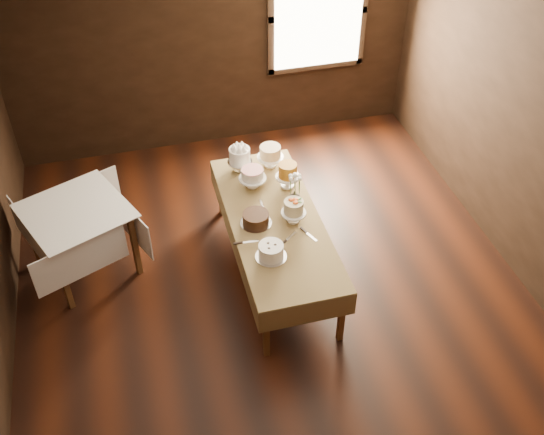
{
  "coord_description": "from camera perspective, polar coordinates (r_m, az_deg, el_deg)",
  "views": [
    {
      "loc": [
        -1.12,
        -4.05,
        4.77
      ],
      "look_at": [
        0.0,
        0.2,
        0.95
      ],
      "focal_mm": 41.92,
      "sensor_mm": 36.0,
      "label": 1
    }
  ],
  "objects": [
    {
      "name": "cake_chocolate",
      "position": [
        6.11,
        -1.46,
        -0.13
      ],
      "size": [
        0.36,
        0.36,
        0.12
      ],
      "color": "silver",
      "rests_on": "display_table"
    },
    {
      "name": "display_table",
      "position": [
        6.23,
        0.27,
        -0.52
      ],
      "size": [
        0.88,
        2.23,
        0.69
      ],
      "rotation": [
        0.0,
        0.0,
        -0.0
      ],
      "color": "#503016",
      "rests_on": "ground"
    },
    {
      "name": "cake_server_b",
      "position": [
        6.02,
        3.57,
        -1.74
      ],
      "size": [
        0.12,
        0.23,
        0.01
      ],
      "primitive_type": "cube",
      "rotation": [
        0.0,
        0.0,
        -1.17
      ],
      "color": "silver",
      "rests_on": "display_table"
    },
    {
      "name": "cake_server_d",
      "position": [
        6.42,
        2.22,
        1.56
      ],
      "size": [
        0.16,
        0.21,
        0.01
      ],
      "primitive_type": "cube",
      "rotation": [
        0.0,
        0.0,
        0.94
      ],
      "color": "silver",
      "rests_on": "display_table"
    },
    {
      "name": "cake_swirl",
      "position": [
        5.76,
        -0.09,
        -3.08
      ],
      "size": [
        0.29,
        0.29,
        0.15
      ],
      "color": "silver",
      "rests_on": "display_table"
    },
    {
      "name": "cake_server_e",
      "position": [
        5.96,
        -1.92,
        -2.17
      ],
      "size": [
        0.24,
        0.04,
        0.01
      ],
      "primitive_type": "cube",
      "rotation": [
        0.0,
        0.0,
        -0.06
      ],
      "color": "silver",
      "rests_on": "display_table"
    },
    {
      "name": "cake_meringue",
      "position": [
        6.76,
        -2.91,
        5.16
      ],
      "size": [
        0.28,
        0.28,
        0.28
      ],
      "color": "silver",
      "rests_on": "display_table"
    },
    {
      "name": "wall_right",
      "position": [
        6.39,
        22.85,
        5.65
      ],
      "size": [
        0.02,
        6.0,
        2.8
      ],
      "primitive_type": "cube",
      "color": "black",
      "rests_on": "ground"
    },
    {
      "name": "wall_back",
      "position": [
        7.89,
        -5.37,
        15.55
      ],
      "size": [
        5.0,
        0.02,
        2.8
      ],
      "primitive_type": "cube",
      "color": "black",
      "rests_on": "ground"
    },
    {
      "name": "flower_vase",
      "position": [
        6.37,
        2.04,
        1.87
      ],
      "size": [
        0.17,
        0.17,
        0.13
      ],
      "primitive_type": "imported",
      "rotation": [
        0.0,
        0.0,
        5.3
      ],
      "color": "#2D2823",
      "rests_on": "display_table"
    },
    {
      "name": "cake_flowers",
      "position": [
        6.11,
        1.95,
        0.49
      ],
      "size": [
        0.25,
        0.25,
        0.25
      ],
      "color": "white",
      "rests_on": "display_table"
    },
    {
      "name": "ceiling",
      "position": [
        4.64,
        0.65,
        15.88
      ],
      "size": [
        5.0,
        6.0,
        0.01
      ],
      "primitive_type": "cube",
      "color": "beige",
      "rests_on": "wall_back"
    },
    {
      "name": "side_table",
      "position": [
        6.49,
        -17.13,
        -0.0
      ],
      "size": [
        1.24,
        1.24,
        0.8
      ],
      "rotation": [
        0.0,
        0.0,
        0.41
      ],
      "color": "#503016",
      "rests_on": "ground"
    },
    {
      "name": "cake_lattice",
      "position": [
        6.55,
        -1.76,
        3.51
      ],
      "size": [
        0.3,
        0.3,
        0.22
      ],
      "color": "white",
      "rests_on": "display_table"
    },
    {
      "name": "flower_bouquet",
      "position": [
        6.25,
        2.08,
        3.17
      ],
      "size": [
        0.14,
        0.14,
        0.2
      ],
      "primitive_type": null,
      "color": "white",
      "rests_on": "flower_vase"
    },
    {
      "name": "cake_server_a",
      "position": [
        6.01,
        1.72,
        -1.67
      ],
      "size": [
        0.21,
        0.17,
        0.01
      ],
      "primitive_type": "cube",
      "rotation": [
        0.0,
        0.0,
        0.66
      ],
      "color": "silver",
      "rests_on": "display_table"
    },
    {
      "name": "cake_server_c",
      "position": [
        6.37,
        -0.94,
        1.23
      ],
      "size": [
        0.04,
        0.24,
        0.01
      ],
      "primitive_type": "cube",
      "rotation": [
        0.0,
        0.0,
        1.53
      ],
      "color": "silver",
      "rests_on": "display_table"
    },
    {
      "name": "floor",
      "position": [
        6.35,
        0.46,
        -7.63
      ],
      "size": [
        5.0,
        6.0,
        0.01
      ],
      "primitive_type": "cube",
      "color": "black",
      "rests_on": "ground"
    },
    {
      "name": "cake_caramel",
      "position": [
        6.53,
        1.41,
        3.7
      ],
      "size": [
        0.27,
        0.27,
        0.29
      ],
      "color": "white",
      "rests_on": "display_table"
    },
    {
      "name": "cake_speckled",
      "position": [
        6.83,
        -0.15,
        5.47
      ],
      "size": [
        0.31,
        0.31,
        0.25
      ],
      "color": "white",
      "rests_on": "display_table"
    },
    {
      "name": "window",
      "position": [
        8.05,
        4.2,
        17.69
      ],
      "size": [
        1.1,
        0.05,
        1.3
      ],
      "primitive_type": "cube",
      "color": "#FFEABF",
      "rests_on": "wall_back"
    }
  ]
}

